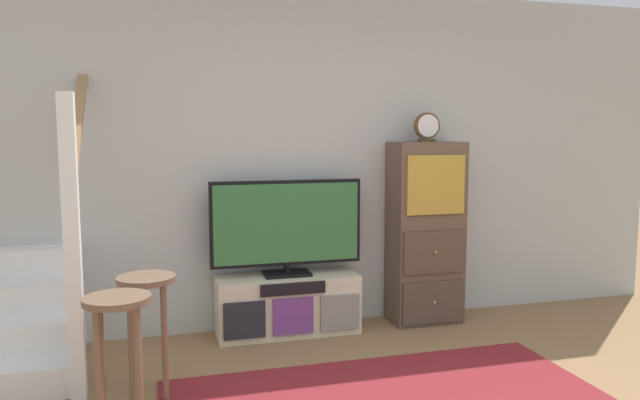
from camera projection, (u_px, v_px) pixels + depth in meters
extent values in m
cube|color=#B2B7B2|center=(316.00, 159.00, 4.92)|extent=(6.40, 0.12, 2.70)
cube|color=beige|center=(288.00, 305.00, 4.72)|extent=(1.10, 0.36, 0.46)
cube|color=#232328|center=(245.00, 320.00, 4.44)|extent=(0.31, 0.02, 0.28)
cube|color=#70387F|center=(293.00, 316.00, 4.54)|extent=(0.31, 0.02, 0.28)
cube|color=gray|center=(340.00, 312.00, 4.64)|extent=(0.31, 0.02, 0.28)
cube|color=black|center=(293.00, 289.00, 4.52)|extent=(0.50, 0.02, 0.09)
cube|color=black|center=(287.00, 274.00, 4.71)|extent=(0.36, 0.22, 0.02)
cylinder|color=black|center=(287.00, 268.00, 4.71)|extent=(0.05, 0.05, 0.06)
cube|color=black|center=(287.00, 223.00, 4.67)|extent=(1.18, 0.05, 0.66)
cube|color=#2D6B38|center=(287.00, 223.00, 4.64)|extent=(1.13, 0.01, 0.61)
cube|color=brown|center=(425.00, 232.00, 4.98)|extent=(0.58, 0.34, 1.49)
cube|color=#4E3C2F|center=(433.00, 302.00, 4.87)|extent=(0.53, 0.02, 0.34)
sphere|color=olive|center=(434.00, 303.00, 4.86)|extent=(0.03, 0.03, 0.03)
cube|color=#4E3C2F|center=(435.00, 252.00, 4.83)|extent=(0.53, 0.02, 0.34)
sphere|color=olive|center=(436.00, 253.00, 4.81)|extent=(0.03, 0.03, 0.03)
cube|color=#B79333|center=(436.00, 185.00, 4.77)|extent=(0.49, 0.02, 0.47)
cube|color=#4C3823|center=(427.00, 140.00, 4.88)|extent=(0.13, 0.08, 0.02)
cylinder|color=brown|center=(427.00, 126.00, 4.86)|extent=(0.21, 0.04, 0.21)
cylinder|color=silver|center=(428.00, 126.00, 4.84)|extent=(0.18, 0.01, 0.18)
cube|color=white|center=(0.00, 352.00, 3.81)|extent=(0.90, 0.26, 0.38)
cube|color=white|center=(9.00, 325.00, 4.05)|extent=(0.90, 0.26, 0.57)
cube|color=white|center=(16.00, 301.00, 4.29)|extent=(0.90, 0.26, 0.76)
cube|color=white|center=(23.00, 279.00, 4.52)|extent=(0.90, 0.26, 0.95)
cube|color=white|center=(72.00, 249.00, 3.49)|extent=(0.09, 0.09, 1.80)
cube|color=#9E7547|center=(79.00, 113.00, 4.02)|extent=(0.06, 1.33, 0.99)
cylinder|color=brown|center=(99.00, 380.00, 2.98)|extent=(0.04, 0.04, 0.71)
cylinder|color=brown|center=(138.00, 376.00, 3.03)|extent=(0.04, 0.04, 0.71)
cylinder|color=brown|center=(102.00, 366.00, 3.16)|extent=(0.04, 0.04, 0.71)
cylinder|color=brown|center=(139.00, 362.00, 3.21)|extent=(0.04, 0.04, 0.71)
cylinder|color=brown|center=(117.00, 300.00, 3.05)|extent=(0.34, 0.34, 0.03)
cylinder|color=brown|center=(131.00, 347.00, 3.45)|extent=(0.04, 0.04, 0.70)
cylinder|color=brown|center=(165.00, 344.00, 3.50)|extent=(0.04, 0.04, 0.70)
cylinder|color=brown|center=(132.00, 336.00, 3.63)|extent=(0.04, 0.04, 0.70)
cylinder|color=brown|center=(164.00, 334.00, 3.68)|extent=(0.04, 0.04, 0.70)
cylinder|color=brown|center=(146.00, 279.00, 3.52)|extent=(0.34, 0.34, 0.03)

